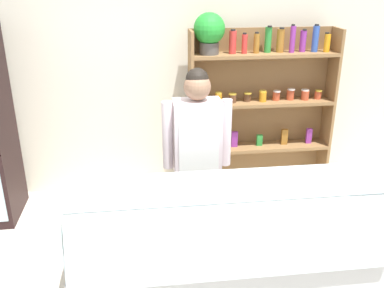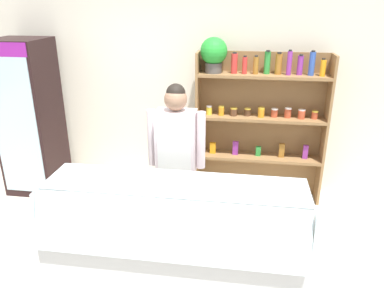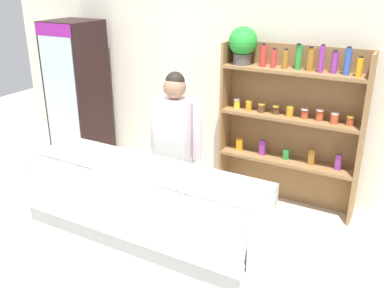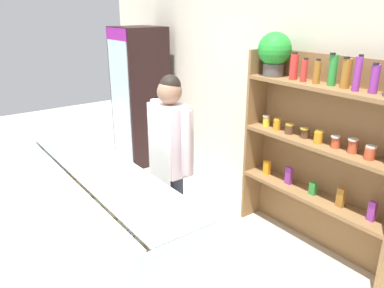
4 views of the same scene
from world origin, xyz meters
name	(u,v)px [view 2 (image 2 of 4)]	position (x,y,z in m)	size (l,w,h in m)	color
ground_plane	(152,278)	(0.00, 0.00, 0.00)	(12.00, 12.00, 0.00)	beige
back_wall	(186,87)	(0.00, 2.07, 1.35)	(6.80, 0.10, 2.70)	silver
drinks_fridge	(30,118)	(-1.97, 1.56, 1.00)	(0.64, 0.66, 1.99)	black
shelving_unit	(252,108)	(0.87, 1.78, 1.19)	(1.58, 0.32, 2.03)	olive
deli_display_case	(174,255)	(0.23, -0.03, 0.31)	(2.22, 0.72, 1.01)	silver
shop_clerk	(176,152)	(0.12, 0.70, 1.00)	(0.58, 0.25, 1.70)	#383D51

